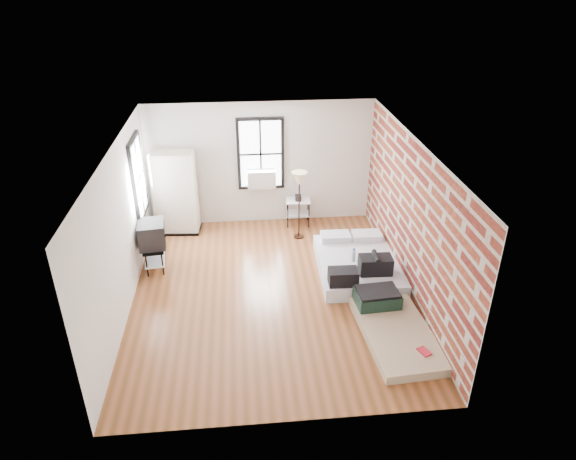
{
  "coord_description": "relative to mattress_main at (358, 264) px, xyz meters",
  "views": [
    {
      "loc": [
        -0.45,
        -7.81,
        5.45
      ],
      "look_at": [
        0.35,
        0.3,
        1.14
      ],
      "focal_mm": 32.0,
      "sensor_mm": 36.0,
      "label": 1
    }
  ],
  "objects": [
    {
      "name": "ground",
      "position": [
        -1.74,
        -0.56,
        -0.18
      ],
      "size": [
        6.0,
        6.0,
        0.0
      ],
      "primitive_type": "plane",
      "color": "brown",
      "rests_on": "ground"
    },
    {
      "name": "mattress_main",
      "position": [
        0.0,
        0.0,
        0.0
      ],
      "size": [
        1.59,
        2.12,
        0.67
      ],
      "rotation": [
        0.0,
        0.0,
        -0.03
      ],
      "color": "white",
      "rests_on": "ground"
    },
    {
      "name": "room_shell",
      "position": [
        -1.51,
        -0.19,
        1.55
      ],
      "size": [
        5.02,
        6.02,
        2.8
      ],
      "color": "silver",
      "rests_on": "ground"
    },
    {
      "name": "mattress_bare",
      "position": [
        0.17,
        -1.84,
        -0.05
      ],
      "size": [
        1.19,
        2.07,
        0.43
      ],
      "rotation": [
        0.0,
        0.0,
        0.07
      ],
      "color": "tan",
      "rests_on": "ground"
    },
    {
      "name": "tv_stand",
      "position": [
        -3.96,
        0.54,
        0.53
      ],
      "size": [
        0.56,
        0.75,
        1.0
      ],
      "rotation": [
        0.0,
        0.0,
        0.12
      ],
      "color": "black",
      "rests_on": "ground"
    },
    {
      "name": "floor_lamp",
      "position": [
        -0.98,
        1.53,
        1.12
      ],
      "size": [
        0.33,
        0.33,
        1.53
      ],
      "color": "#311C10",
      "rests_on": "ground"
    },
    {
      "name": "wardrobe",
      "position": [
        -3.63,
        2.09,
        0.75
      ],
      "size": [
        0.99,
        0.62,
        1.86
      ],
      "rotation": [
        0.0,
        0.0,
        -0.09
      ],
      "color": "black",
      "rests_on": "ground"
    },
    {
      "name": "side_table",
      "position": [
        -0.93,
        2.16,
        0.31
      ],
      "size": [
        0.57,
        0.47,
        0.72
      ],
      "rotation": [
        0.0,
        0.0,
        -0.07
      ],
      "color": "black",
      "rests_on": "ground"
    }
  ]
}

